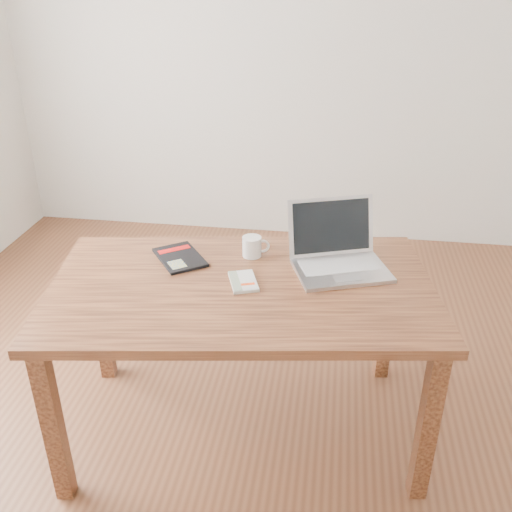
# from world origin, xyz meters

# --- Properties ---
(room) EXTENTS (4.04, 4.04, 2.70)m
(room) POSITION_xyz_m (-0.07, 0.00, 1.36)
(room) COLOR #53301C
(room) RESTS_ON ground
(desk) EXTENTS (1.64, 1.09, 0.75)m
(desk) POSITION_xyz_m (0.05, -0.13, 0.66)
(desk) COLOR #502B18
(desk) RESTS_ON ground
(white_guidebook) EXTENTS (0.15, 0.19, 0.01)m
(white_guidebook) POSITION_xyz_m (0.05, -0.12, 0.76)
(white_guidebook) COLOR beige
(white_guidebook) RESTS_ON desk
(black_guidebook) EXTENTS (0.28, 0.30, 0.01)m
(black_guidebook) POSITION_xyz_m (-0.25, 0.05, 0.76)
(black_guidebook) COLOR black
(black_guidebook) RESTS_ON desk
(laptop) EXTENTS (0.46, 0.44, 0.26)m
(laptop) POSITION_xyz_m (0.42, 0.08, 0.80)
(laptop) COLOR silver
(laptop) RESTS_ON desk
(coffee_mug) EXTENTS (0.12, 0.08, 0.09)m
(coffee_mug) POSITION_xyz_m (0.05, 0.13, 0.80)
(coffee_mug) COLOR white
(coffee_mug) RESTS_ON desk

